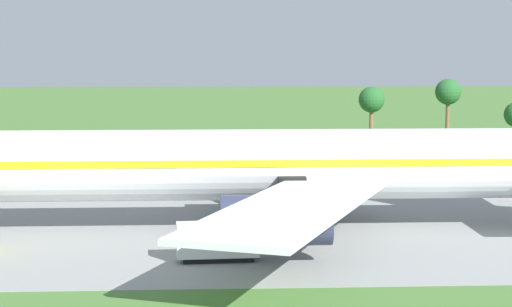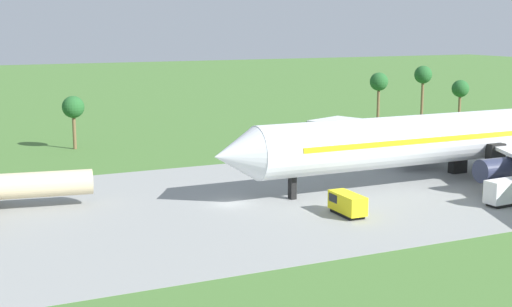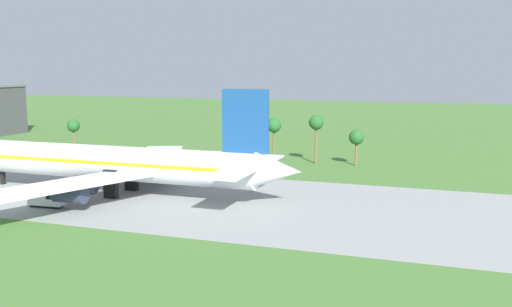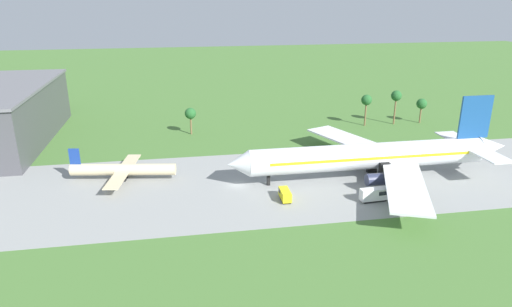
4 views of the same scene
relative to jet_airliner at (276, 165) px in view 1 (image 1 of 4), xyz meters
name	(u,v)px [view 1 (image 1 of 4)]	position (x,y,z in m)	size (l,w,h in m)	color
jet_airliner	(276,165)	(0.00, 0.00, 0.00)	(71.67, 61.58, 19.73)	white
fuel_truck	(220,241)	(-5.20, -12.76, -4.14)	(6.37, 2.39, 2.98)	black
palm_tree_row	(322,107)	(9.68, 45.03, 2.29)	(83.63, 3.60, 11.87)	brown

